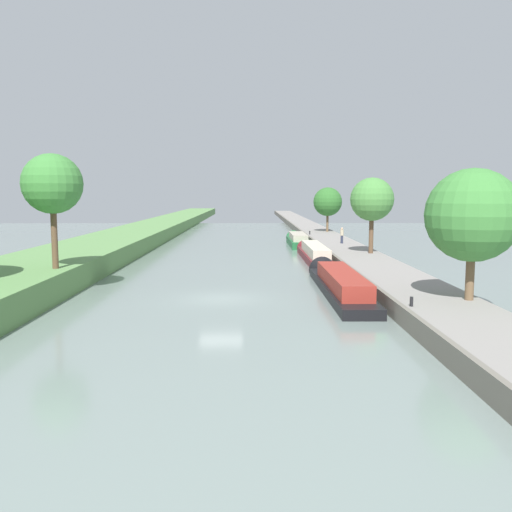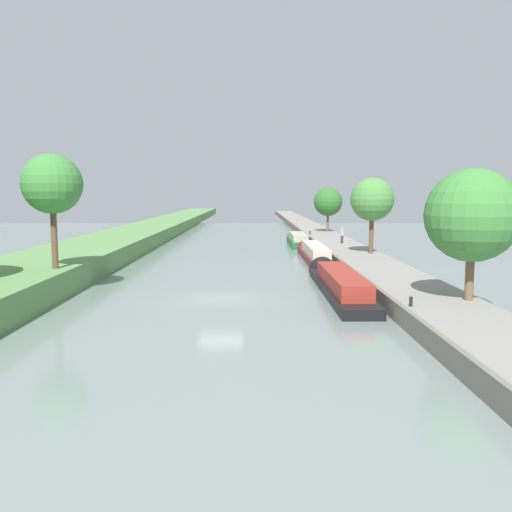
{
  "view_description": "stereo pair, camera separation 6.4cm",
  "coord_description": "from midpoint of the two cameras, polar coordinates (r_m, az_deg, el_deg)",
  "views": [
    {
      "loc": [
        1.77,
        -31.07,
        6.09
      ],
      "look_at": [
        2.15,
        12.9,
        1.0
      ],
      "focal_mm": 38.24,
      "sensor_mm": 36.0,
      "label": 1
    },
    {
      "loc": [
        1.83,
        -31.07,
        6.09
      ],
      "look_at": [
        2.15,
        12.9,
        1.0
      ],
      "focal_mm": 38.24,
      "sensor_mm": 36.0,
      "label": 2
    }
  ],
  "objects": [
    {
      "name": "ground_plane",
      "position": [
        31.71,
        -3.76,
        -4.48
      ],
      "size": [
        160.0,
        160.0,
        0.0
      ],
      "primitive_type": "plane",
      "color": "slate"
    },
    {
      "name": "left_grassy_bank",
      "position": [
        34.64,
        -25.05,
        -2.79
      ],
      "size": [
        7.43,
        260.0,
        1.62
      ],
      "color": "#5B894C",
      "rests_on": "ground_plane"
    },
    {
      "name": "right_towpath",
      "position": [
        32.89,
        15.82,
        -3.53
      ],
      "size": [
        4.32,
        260.0,
        0.89
      ],
      "color": "gray",
      "rests_on": "ground_plane"
    },
    {
      "name": "stone_quay",
      "position": [
        32.32,
        11.92,
        -3.55
      ],
      "size": [
        0.25,
        260.0,
        0.94
      ],
      "color": "#6B665B",
      "rests_on": "ground_plane"
    },
    {
      "name": "narrowboat_black",
      "position": [
        34.25,
        8.55,
        -2.74
      ],
      "size": [
        2.12,
        15.73,
        2.17
      ],
      "color": "black",
      "rests_on": "ground_plane"
    },
    {
      "name": "narrowboat_maroon",
      "position": [
        49.94,
        6.0,
        0.28
      ],
      "size": [
        1.83,
        15.42,
        2.07
      ],
      "color": "maroon",
      "rests_on": "ground_plane"
    },
    {
      "name": "narrowboat_green",
      "position": [
        64.38,
        4.3,
        1.69
      ],
      "size": [
        2.0,
        11.56,
        2.03
      ],
      "color": "#1E6033",
      "rests_on": "ground_plane"
    },
    {
      "name": "tree_rightbank_near",
      "position": [
        28.24,
        21.67,
        3.96
      ],
      "size": [
        4.52,
        4.52,
        6.4
      ],
      "color": "brown",
      "rests_on": "right_towpath"
    },
    {
      "name": "tree_rightbank_midnear",
      "position": [
        48.09,
        12.0,
        5.79
      ],
      "size": [
        3.73,
        3.73,
        6.54
      ],
      "color": "brown",
      "rests_on": "right_towpath"
    },
    {
      "name": "tree_rightbank_midfar",
      "position": [
        74.37,
        7.48,
        5.64
      ],
      "size": [
        3.86,
        3.86,
        5.97
      ],
      "color": "brown",
      "rests_on": "right_towpath"
    },
    {
      "name": "tree_leftbank_downstream",
      "position": [
        34.29,
        -20.6,
        7.03
      ],
      "size": [
        3.53,
        3.53,
        6.78
      ],
      "color": "brown",
      "rests_on": "left_grassy_bank"
    },
    {
      "name": "person_walking",
      "position": [
        57.25,
        8.94,
        2.19
      ],
      "size": [
        0.34,
        0.34,
        1.66
      ],
      "color": "#282D42",
      "rests_on": "right_towpath"
    },
    {
      "name": "mooring_bollard_near",
      "position": [
        26.19,
        15.89,
        -4.61
      ],
      "size": [
        0.16,
        0.16,
        0.45
      ],
      "color": "black",
      "rests_on": "right_towpath"
    },
    {
      "name": "mooring_bollard_far",
      "position": [
        69.16,
        5.62,
        2.44
      ],
      "size": [
        0.16,
        0.16,
        0.45
      ],
      "color": "black",
      "rests_on": "right_towpath"
    }
  ]
}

